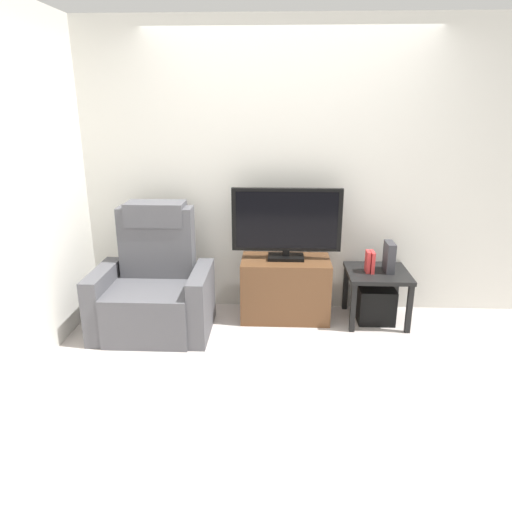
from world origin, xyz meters
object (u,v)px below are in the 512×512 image
object	(u,v)px
subwoofer_box	(375,304)
book_middle	(372,262)
side_table	(377,279)
recliner_armchair	(154,288)
tv_stand	(285,288)
television	(286,222)
game_console	(389,257)
book_leftmost	(368,262)

from	to	relation	value
subwoofer_box	book_middle	size ratio (longest dim) A/B	1.69
side_table	book_middle	bearing A→B (deg)	-162.11
recliner_armchair	book_middle	world-z (taller)	recliner_armchair
book_middle	subwoofer_box	bearing A→B (deg)	17.89
tv_stand	recliner_armchair	world-z (taller)	recliner_armchair
side_table	television	bearing A→B (deg)	176.45
television	game_console	xyz separation A→B (m)	(0.91, -0.04, -0.29)
book_leftmost	book_middle	size ratio (longest dim) A/B	1.01
tv_stand	book_leftmost	size ratio (longest dim) A/B	4.13
television	book_leftmost	size ratio (longest dim) A/B	5.01
television	subwoofer_box	bearing A→B (deg)	-3.55
game_console	book_leftmost	bearing A→B (deg)	-171.03
book_leftmost	side_table	bearing A→B (deg)	11.31
book_leftmost	book_middle	world-z (taller)	book_leftmost
book_leftmost	game_console	world-z (taller)	game_console
television	game_console	distance (m)	0.95
tv_stand	subwoofer_box	size ratio (longest dim) A/B	2.48
tv_stand	book_middle	distance (m)	0.81
book_middle	tv_stand	bearing A→B (deg)	176.07
tv_stand	side_table	xyz separation A→B (m)	(0.82, -0.03, 0.12)
side_table	book_leftmost	bearing A→B (deg)	-168.69
tv_stand	side_table	bearing A→B (deg)	-2.23
side_table	book_middle	xyz separation A→B (m)	(-0.06, -0.02, 0.17)
tv_stand	recliner_armchair	size ratio (longest dim) A/B	0.73
television	side_table	xyz separation A→B (m)	(0.82, -0.05, -0.50)
book_middle	game_console	world-z (taller)	game_console
game_console	side_table	bearing A→B (deg)	-173.66
television	side_table	size ratio (longest dim) A/B	1.78
book_leftmost	game_console	distance (m)	0.20
subwoofer_box	game_console	bearing A→B (deg)	6.34
subwoofer_box	game_console	world-z (taller)	game_console
subwoofer_box	book_leftmost	bearing A→B (deg)	-168.69
side_table	tv_stand	bearing A→B (deg)	177.77
book_middle	game_console	distance (m)	0.16
tv_stand	subwoofer_box	distance (m)	0.83
book_middle	recliner_armchair	bearing A→B (deg)	-173.35
side_table	book_leftmost	world-z (taller)	book_leftmost
recliner_armchair	subwoofer_box	distance (m)	1.98
tv_stand	side_table	size ratio (longest dim) A/B	1.47
tv_stand	book_leftmost	world-z (taller)	book_leftmost
side_table	recliner_armchair	bearing A→B (deg)	-172.98
television	game_console	world-z (taller)	television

